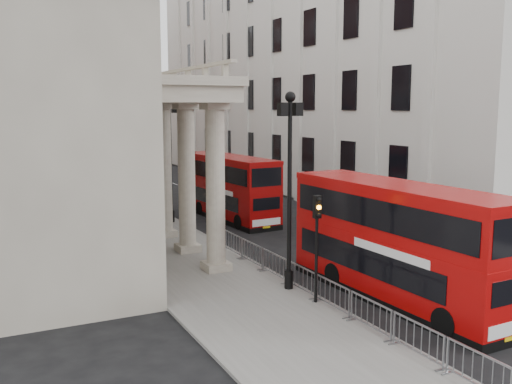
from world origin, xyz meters
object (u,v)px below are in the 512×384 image
Objects in this scene: pedestrian_a at (155,236)px; pedestrian_c at (127,206)px; traffic_light at (317,229)px; bus_near at (397,240)px; pedestrian_b at (104,214)px; lamp_post_south at (290,177)px; bus_far at (229,186)px; monument_column at (81,62)px; lamp_post_mid at (170,151)px; lamp_post_north at (116,139)px.

pedestrian_a is 1.11× the size of pedestrian_c.
bus_near is (3.31, -0.82, -0.62)m from traffic_light.
lamp_post_south is at bearing 117.08° from pedestrian_b.
lamp_post_south is 16.67m from bus_far.
pedestrian_b is at bearing 104.65° from lamp_post_south.
pedestrian_b is (-7.76, 19.50, -1.56)m from bus_near.
monument_column is at bearing 85.87° from traffic_light.
pedestrian_c is at bearing 126.89° from lamp_post_mid.
lamp_post_south is at bearing -90.00° from lamp_post_mid.
lamp_post_south is 1.00× the size of lamp_post_north.
monument_column is 4.87× the size of bus_near.
bus_near is (3.41, -2.83, -2.42)m from lamp_post_south.
lamp_post_south is 4.69× the size of pedestrian_a.
pedestrian_c is at bearing -117.82° from pedestrian_b.
bus_far is at bearing 77.15° from traffic_light.
pedestrian_a reaches higher than pedestrian_c.
pedestrian_b is at bearing -105.87° from lamp_post_north.
bus_near is at bearing -92.01° from monument_column.
pedestrian_a is (-7.58, -7.46, -1.32)m from bus_far.
lamp_post_north is at bearing 96.26° from pedestrian_c.
traffic_light is at bearing -94.13° from monument_column.
lamp_post_mid reaches higher than bus_far.
lamp_post_south is at bearing -66.67° from pedestrian_c.
pedestrian_c is (-2.31, 3.08, -3.99)m from lamp_post_mid.
pedestrian_b is 3.16m from pedestrian_c.
lamp_post_north is at bearing 93.61° from bus_near.
pedestrian_a is (-3.49, 10.48, -2.10)m from traffic_light.
lamp_post_south is 2.71m from traffic_light.
pedestrian_a is at bearing -97.16° from monument_column.
traffic_light is 0.41× the size of bus_far.
lamp_post_south is at bearing -94.29° from monument_column.
lamp_post_south is 5.05m from bus_near.
pedestrian_a is (-6.79, 11.30, -1.48)m from bus_near.
bus_near reaches higher than bus_far.
lamp_post_south reaches higher than bus_far.
monument_column is at bearing -86.31° from pedestrian_b.
bus_far is 8.70m from pedestrian_b.
pedestrian_b is (-10.96, -71.33, -15.05)m from monument_column.
lamp_post_north is at bearing -96.72° from monument_column.
monument_column reaches higher than traffic_light.
lamp_post_south and lamp_post_mid have the same top height.
monument_column is at bearing 85.71° from lamp_post_south.
lamp_post_south is 1.93× the size of traffic_light.
lamp_post_south is at bearing 138.27° from bus_near.
bus_near is at bearing -58.96° from pedestrian_c.
lamp_post_north is 16.81m from bus_far.
pedestrian_a is at bearing -139.18° from bus_far.
pedestrian_a is (-3.39, -23.54, -3.90)m from lamp_post_north.
lamp_post_north is at bearing 100.88° from bus_far.
monument_column is at bearing 86.01° from bus_near.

